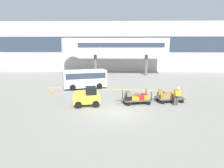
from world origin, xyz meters
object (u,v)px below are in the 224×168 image
baggage_tug (87,97)px  baggage_cart_middle (169,96)px  baggage_cart_lead (136,98)px  safety_cone_far (52,92)px  baggage_handler (177,95)px  shuttle_van (85,78)px

baggage_tug → baggage_cart_middle: baggage_tug is taller
baggage_cart_lead → safety_cone_far: 8.51m
baggage_cart_lead → baggage_handler: (3.25, -0.53, 0.35)m
shuttle_van → baggage_handler: bearing=-38.7°
baggage_cart_middle → baggage_handler: 1.31m
baggage_cart_middle → safety_cone_far: bearing=168.8°
baggage_cart_lead → shuttle_van: shuttle_van is taller
baggage_handler → baggage_cart_lead: bearing=170.8°
baggage_handler → shuttle_van: shuttle_van is taller
baggage_cart_middle → baggage_cart_lead: bearing=-166.5°
baggage_cart_lead → baggage_cart_middle: (2.90, 0.70, 0.02)m
baggage_tug → baggage_cart_lead: baggage_tug is taller
baggage_tug → baggage_cart_middle: (6.92, 1.58, -0.22)m
baggage_handler → safety_cone_far: bearing=163.3°
baggage_tug → baggage_cart_lead: 4.12m
baggage_handler → safety_cone_far: size_ratio=2.84×
baggage_tug → baggage_cart_lead: size_ratio=0.74×
baggage_cart_middle → shuttle_van: 10.02m
baggage_handler → baggage_tug: bearing=-177.2°
baggage_handler → shuttle_van: 11.01m
baggage_handler → shuttle_van: size_ratio=0.30×
safety_cone_far → baggage_tug: bearing=-43.0°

